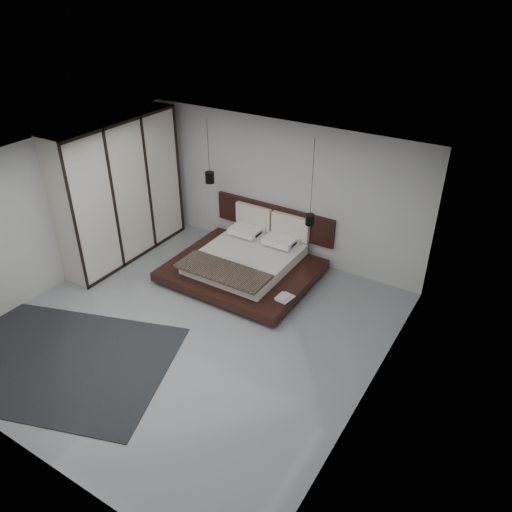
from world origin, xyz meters
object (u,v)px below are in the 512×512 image
Objects in this scene: pendant_right at (310,219)px; rug at (61,362)px; lattice_screen at (150,175)px; bed at (246,261)px; wardrobe at (120,190)px; pendant_left at (210,177)px.

pendant_right reaches higher than rug.
pendant_right is at bearing 61.64° from rug.
lattice_screen is 3.05m from bed.
wardrobe is at bearing -164.54° from pendant_right.
wardrobe reaches higher than pendant_right.
pendant_right is (3.92, -0.12, 0.01)m from lattice_screen.
pendant_right is 0.56× the size of wardrobe.
rug is at bearing -118.36° from pendant_right.
pendant_left reaches higher than bed.
wardrobe reaches higher than bed.
pendant_left is 0.79× the size of pendant_right.
bed reaches higher than rug.
rug is (-2.17, -4.03, -1.30)m from pendant_right.
bed is 0.81× the size of rug.
bed is at bearing 13.17° from wardrobe.
bed is 2.87m from wardrobe.
wardrobe reaches higher than lattice_screen.
pendant_left is at bearing 159.41° from bed.
bed is at bearing -20.59° from pendant_left.
pendant_right is 0.48× the size of rug.
lattice_screen is 0.97× the size of bed.
pendant_left is (1.71, -0.12, 0.34)m from lattice_screen.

